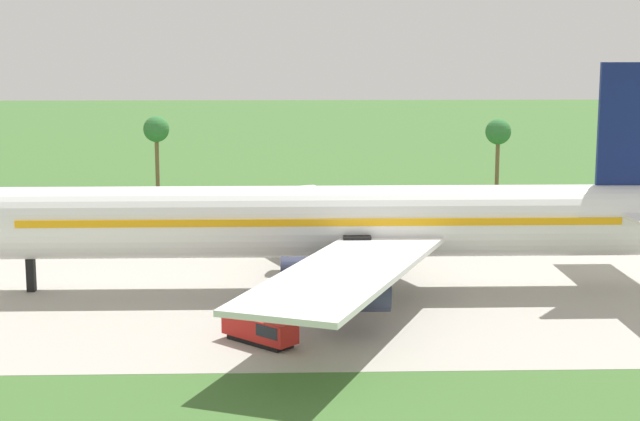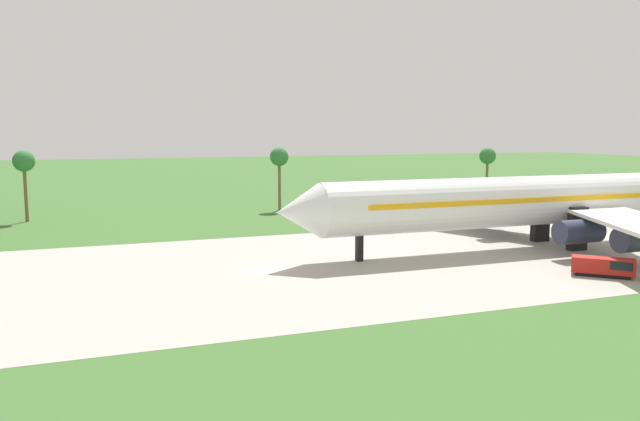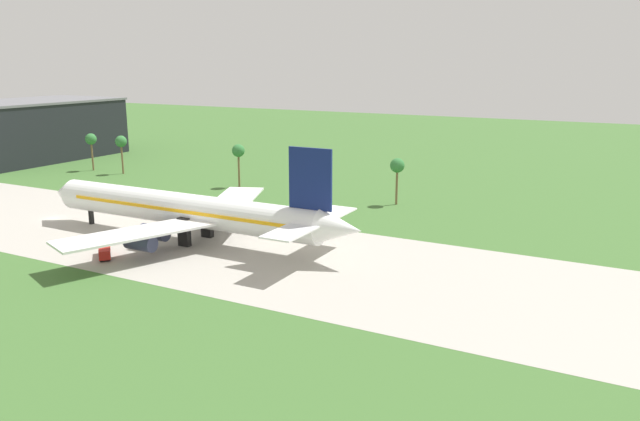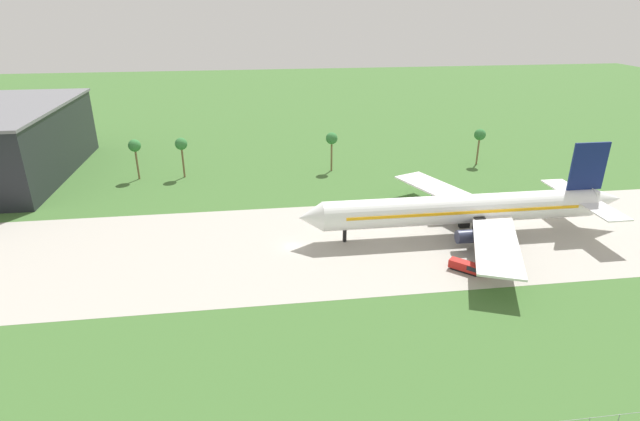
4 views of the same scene
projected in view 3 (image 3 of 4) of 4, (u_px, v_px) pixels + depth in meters
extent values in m
plane|color=#3D662D|center=(52.00, 219.00, 142.21)|extent=(600.00, 600.00, 0.00)
cube|color=#A8A399|center=(52.00, 219.00, 142.21)|extent=(320.00, 44.00, 0.02)
cylinder|color=white|center=(183.00, 209.00, 124.32)|extent=(62.07, 6.45, 6.45)
cone|color=white|center=(65.00, 193.00, 139.61)|extent=(5.16, 6.32, 6.32)
cone|color=white|center=(340.00, 228.00, 108.25)|extent=(8.06, 6.13, 6.13)
cube|color=#EFA314|center=(183.00, 207.00, 124.20)|extent=(52.76, 6.58, 0.65)
cube|color=navy|center=(310.00, 179.00, 109.02)|extent=(8.39, 0.50, 10.97)
cube|color=white|center=(312.00, 222.00, 110.70)|extent=(5.81, 25.80, 0.30)
cube|color=white|center=(137.00, 233.00, 111.42)|extent=(18.59, 29.90, 0.44)
cube|color=white|center=(232.00, 201.00, 136.21)|extent=(18.59, 29.90, 0.44)
cylinder|color=#2D334C|center=(154.00, 232.00, 118.64)|extent=(5.81, 2.90, 2.90)
cylinder|color=#2D334C|center=(140.00, 243.00, 111.92)|extent=(5.81, 2.90, 2.90)
cylinder|color=#2D334C|center=(205.00, 215.00, 131.94)|extent=(5.81, 2.90, 2.90)
cylinder|color=#2D334C|center=(233.00, 210.00, 136.29)|extent=(5.81, 2.90, 2.90)
cube|color=black|center=(91.00, 211.00, 136.99)|extent=(0.70, 0.90, 5.64)
cube|color=black|center=(184.00, 232.00, 120.67)|extent=(2.40, 1.20, 5.64)
cube|color=black|center=(207.00, 224.00, 126.77)|extent=(2.40, 1.20, 5.64)
cube|color=black|center=(105.00, 257.00, 114.13)|extent=(5.08, 4.95, 0.40)
cube|color=#B21E19|center=(105.00, 251.00, 113.89)|extent=(5.90, 5.74, 1.62)
cube|color=black|center=(105.00, 253.00, 112.26)|extent=(2.99, 2.98, 0.90)
cube|color=black|center=(30.00, 131.00, 226.29)|extent=(36.00, 60.00, 20.25)
cube|color=slate|center=(27.00, 102.00, 223.81)|extent=(36.72, 61.20, 0.80)
cylinder|color=brown|center=(239.00, 170.00, 176.67)|extent=(0.56, 0.56, 9.79)
sphere|color=#337538|center=(238.00, 151.00, 175.38)|extent=(3.60, 3.60, 3.60)
cylinder|color=brown|center=(92.00, 156.00, 203.09)|extent=(0.56, 0.56, 9.70)
sphere|color=#337538|center=(91.00, 139.00, 201.81)|extent=(3.60, 3.60, 3.60)
cylinder|color=brown|center=(397.00, 186.00, 155.04)|extent=(0.56, 0.56, 9.29)
sphere|color=#337538|center=(397.00, 165.00, 153.80)|extent=(3.60, 3.60, 3.60)
cylinder|color=brown|center=(122.00, 159.00, 197.08)|extent=(0.56, 0.56, 9.72)
sphere|color=#337538|center=(121.00, 141.00, 195.79)|extent=(3.60, 3.60, 3.60)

